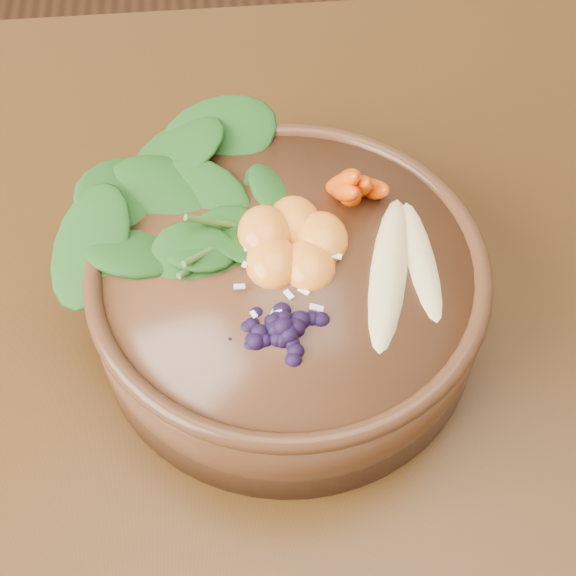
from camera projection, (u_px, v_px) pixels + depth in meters
name	position (u px, v px, depth m)	size (l,w,h in m)	color
stoneware_bowl	(288.00, 296.00, 0.59)	(0.28, 0.28, 0.08)	#512F1A
kale_heap	(232.00, 179.00, 0.58)	(0.19, 0.17, 0.04)	#214F19
carrot_cluster	(365.00, 150.00, 0.57)	(0.06, 0.06, 0.08)	#E94403
banana_halves	(407.00, 253.00, 0.55)	(0.07, 0.16, 0.03)	#E0CC84
mandarin_cluster	(292.00, 231.00, 0.56)	(0.08, 0.09, 0.03)	orange
blueberry_pile	(287.00, 318.00, 0.51)	(0.13, 0.10, 0.04)	black
coconut_flakes	(289.00, 283.00, 0.55)	(0.09, 0.07, 0.01)	white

